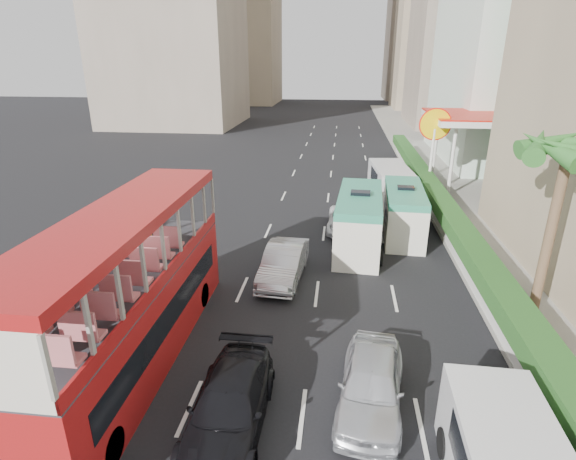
# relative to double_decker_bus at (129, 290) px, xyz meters

# --- Properties ---
(ground_plane) EXTENTS (200.00, 200.00, 0.00)m
(ground_plane) POSITION_rel_double_decker_bus_xyz_m (6.00, 0.00, -2.53)
(ground_plane) COLOR black
(ground_plane) RESTS_ON ground
(double_decker_bus) EXTENTS (2.50, 11.00, 5.06)m
(double_decker_bus) POSITION_rel_double_decker_bus_xyz_m (0.00, 0.00, 0.00)
(double_decker_bus) COLOR #A81516
(double_decker_bus) RESTS_ON ground
(car_silver_lane_a) EXTENTS (1.94, 4.72, 1.52)m
(car_silver_lane_a) POSITION_rel_double_decker_bus_xyz_m (4.04, 6.23, -2.53)
(car_silver_lane_a) COLOR silver
(car_silver_lane_a) RESTS_ON ground
(car_silver_lane_b) EXTENTS (2.26, 4.55, 1.49)m
(car_silver_lane_b) POSITION_rel_double_decker_bus_xyz_m (7.47, -1.30, -2.53)
(car_silver_lane_b) COLOR silver
(car_silver_lane_b) RESTS_ON ground
(car_black) EXTENTS (1.96, 4.79, 1.39)m
(car_black) POSITION_rel_double_decker_bus_xyz_m (3.72, -2.56, -2.53)
(car_black) COLOR black
(car_black) RESTS_ON ground
(van_asset) EXTENTS (2.06, 4.29, 1.18)m
(van_asset) POSITION_rel_double_decker_bus_xyz_m (6.77, 12.76, -2.53)
(van_asset) COLOR silver
(van_asset) RESTS_ON ground
(minibus_near) EXTENTS (2.55, 6.57, 2.86)m
(minibus_near) POSITION_rel_double_decker_bus_xyz_m (7.43, 10.28, -1.10)
(minibus_near) COLOR silver
(minibus_near) RESTS_ON ground
(minibus_far) EXTENTS (2.27, 6.02, 2.63)m
(minibus_far) POSITION_rel_double_decker_bus_xyz_m (9.93, 12.39, -1.22)
(minibus_far) COLOR silver
(minibus_far) RESTS_ON ground
(panel_van_far) EXTENTS (2.81, 5.90, 2.29)m
(panel_van_far) POSITION_rel_double_decker_bus_xyz_m (9.86, 19.27, -1.39)
(panel_van_far) COLOR silver
(panel_van_far) RESTS_ON ground
(sidewalk) EXTENTS (6.00, 120.00, 0.18)m
(sidewalk) POSITION_rel_double_decker_bus_xyz_m (15.00, 25.00, -2.44)
(sidewalk) COLOR #99968C
(sidewalk) RESTS_ON ground
(kerb_wall) EXTENTS (0.30, 44.00, 1.00)m
(kerb_wall) POSITION_rel_double_decker_bus_xyz_m (12.20, 14.00, -1.85)
(kerb_wall) COLOR silver
(kerb_wall) RESTS_ON sidewalk
(hedge) EXTENTS (1.10, 44.00, 0.70)m
(hedge) POSITION_rel_double_decker_bus_xyz_m (12.20, 14.00, -1.00)
(hedge) COLOR #2D6626
(hedge) RESTS_ON kerb_wall
(palm_tree) EXTENTS (0.36, 0.36, 6.40)m
(palm_tree) POSITION_rel_double_decker_bus_xyz_m (13.80, 4.00, 0.85)
(palm_tree) COLOR brown
(palm_tree) RESTS_ON sidewalk
(shell_station) EXTENTS (6.50, 8.00, 5.50)m
(shell_station) POSITION_rel_double_decker_bus_xyz_m (16.00, 23.00, 0.22)
(shell_station) COLOR silver
(shell_station) RESTS_ON ground
(tower_far_b) EXTENTS (14.00, 14.00, 40.00)m
(tower_far_b) POSITION_rel_double_decker_bus_xyz_m (23.00, 104.00, 17.47)
(tower_far_b) COLOR gray
(tower_far_b) RESTS_ON ground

